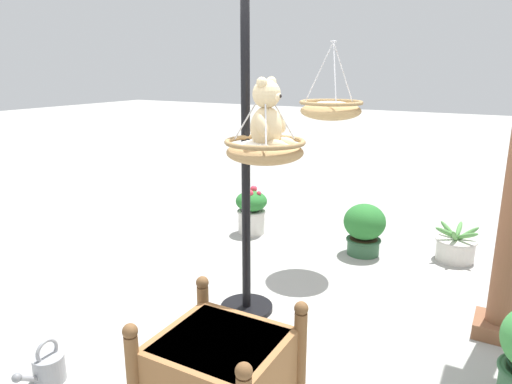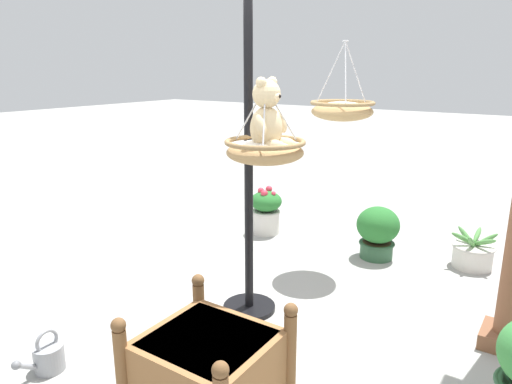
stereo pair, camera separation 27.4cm
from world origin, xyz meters
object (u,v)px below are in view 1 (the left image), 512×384
teddy_bear (268,119)px  potted_plant_flowering_red (251,210)px  potted_plant_tall_leafy (456,247)px  potted_plant_conical_shrub (364,228)px  hanging_basket_with_teddy (265,150)px  display_pole_central (246,221)px  hanging_basket_left_high (331,109)px  wooden_planter_box (221,369)px  watering_can (48,368)px

teddy_bear → potted_plant_flowering_red: bearing=-146.8°
potted_plant_flowering_red → potted_plant_tall_leafy: 2.34m
teddy_bear → potted_plant_conical_shrub: bearing=173.3°
hanging_basket_with_teddy → potted_plant_tall_leafy: bearing=152.1°
display_pole_central → teddy_bear: 0.90m
hanging_basket_left_high → potted_plant_tall_leafy: (-0.79, 1.16, -1.45)m
wooden_planter_box → potted_plant_tall_leafy: size_ratio=1.73×
hanging_basket_left_high → watering_can: size_ratio=2.09×
teddy_bear → potted_plant_flowering_red: teddy_bear is taller
hanging_basket_left_high → wooden_planter_box: (2.29, 0.23, -1.36)m
hanging_basket_left_high → watering_can: 3.18m
potted_plant_conical_shrub → hanging_basket_left_high: bearing=-28.8°
potted_plant_flowering_red → potted_plant_conical_shrub: (-0.02, 1.41, 0.01)m
hanging_basket_with_teddy → potted_plant_conical_shrub: hanging_basket_with_teddy is taller
display_pole_central → potted_plant_conical_shrub: 1.83m
teddy_bear → potted_plant_tall_leafy: (-2.16, 1.12, -1.48)m
wooden_planter_box → watering_can: (0.37, -1.10, -0.15)m
hanging_basket_left_high → potted_plant_flowering_red: (-0.46, -1.15, -1.31)m
teddy_bear → wooden_planter_box: bearing=11.1°
display_pole_central → hanging_basket_left_high: bearing=169.4°
hanging_basket_left_high → potted_plant_tall_leafy: 2.02m
display_pole_central → teddy_bear: size_ratio=4.93×
wooden_planter_box → hanging_basket_left_high: bearing=-174.3°
display_pole_central → potted_plant_flowering_red: 1.98m
hanging_basket_with_teddy → teddy_bear: teddy_bear is taller
hanging_basket_with_teddy → wooden_planter_box: bearing=12.5°
hanging_basket_with_teddy → display_pole_central: bearing=-121.0°
teddy_bear → hanging_basket_left_high: size_ratio=0.70×
wooden_planter_box → teddy_bear: bearing=-168.9°
wooden_planter_box → potted_plant_flowering_red: size_ratio=1.41×
display_pole_central → watering_can: 1.73m
potted_plant_flowering_red → watering_can: bearing=5.0°
potted_plant_flowering_red → potted_plant_conical_shrub: size_ratio=1.02×
potted_plant_flowering_red → potted_plant_tall_leafy: (-0.33, 2.31, -0.14)m
teddy_bear → potted_plant_flowering_red: size_ratio=0.88×
hanging_basket_with_teddy → teddy_bear: size_ratio=1.14×
potted_plant_flowering_red → potted_plant_conical_shrub: potted_plant_flowering_red is taller
potted_plant_conical_shrub → display_pole_central: bearing=-16.1°
hanging_basket_with_teddy → potted_plant_tall_leafy: (-2.16, 1.14, -1.26)m
display_pole_central → watering_can: display_pole_central is taller
watering_can → teddy_bear: bearing=144.4°
display_pole_central → hanging_basket_left_high: 1.48m
watering_can → wooden_planter_box: bearing=108.5°
display_pole_central → potted_plant_conical_shrub: size_ratio=4.44×
potted_plant_tall_leafy → hanging_basket_with_teddy: bearing=-27.9°
teddy_bear → watering_can: size_ratio=1.46×
hanging_basket_left_high → potted_plant_conical_shrub: 1.41m
potted_plant_flowering_red → potted_plant_tall_leafy: size_ratio=1.23×
teddy_bear → potted_plant_conical_shrub: 2.28m
potted_plant_tall_leafy → potted_plant_conical_shrub: 0.97m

